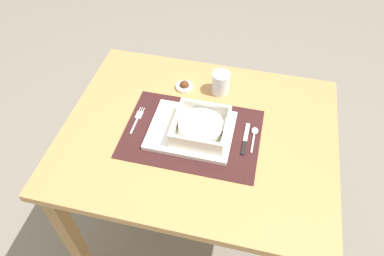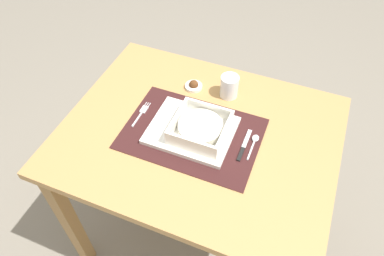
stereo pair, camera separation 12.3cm
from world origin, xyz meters
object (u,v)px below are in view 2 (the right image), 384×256
object	(u,v)px
porridge_bowl	(200,128)
condiment_saucer	(194,86)
dining_table	(199,151)
spoon	(255,141)
drinking_glass	(229,87)
butter_knife	(244,147)
fork	(142,112)

from	to	relation	value
porridge_bowl	condiment_saucer	size ratio (longest dim) A/B	2.68
dining_table	spoon	xyz separation A→B (m)	(0.19, 0.03, 0.12)
drinking_glass	butter_knife	bearing A→B (deg)	-60.68
dining_table	butter_knife	distance (m)	0.20
dining_table	spoon	bearing A→B (deg)	9.06
butter_knife	condiment_saucer	bearing A→B (deg)	140.79
spoon	condiment_saucer	bearing A→B (deg)	152.74
porridge_bowl	dining_table	bearing A→B (deg)	124.51
porridge_bowl	fork	xyz separation A→B (m)	(-0.24, 0.02, -0.04)
porridge_bowl	drinking_glass	world-z (taller)	drinking_glass
porridge_bowl	condiment_saucer	distance (m)	0.25
drinking_glass	porridge_bowl	bearing A→B (deg)	-96.32
dining_table	porridge_bowl	xyz separation A→B (m)	(0.01, -0.01, 0.15)
porridge_bowl	spoon	distance (m)	0.19
dining_table	butter_knife	world-z (taller)	butter_knife
fork	butter_knife	distance (m)	0.39
porridge_bowl	fork	world-z (taller)	porridge_bowl
butter_knife	fork	bearing A→B (deg)	177.42
spoon	condiment_saucer	xyz separation A→B (m)	(-0.30, 0.18, 0.00)
dining_table	fork	bearing A→B (deg)	177.99
condiment_saucer	butter_knife	bearing A→B (deg)	-38.94
condiment_saucer	fork	bearing A→B (deg)	-121.57
drinking_glass	condiment_saucer	distance (m)	0.14
fork	condiment_saucer	xyz separation A→B (m)	(0.12, 0.20, 0.00)
dining_table	drinking_glass	xyz separation A→B (m)	(0.04, 0.22, 0.15)
porridge_bowl	fork	distance (m)	0.24
butter_knife	condiment_saucer	size ratio (longest dim) A/B	2.12
dining_table	drinking_glass	world-z (taller)	drinking_glass
spoon	drinking_glass	world-z (taller)	drinking_glass
dining_table	fork	xyz separation A→B (m)	(-0.23, 0.01, 0.11)
dining_table	fork	world-z (taller)	fork
dining_table	spoon	distance (m)	0.23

